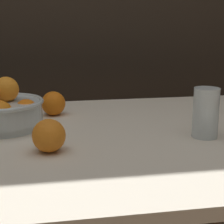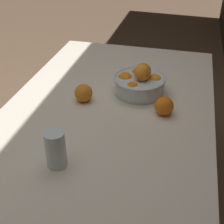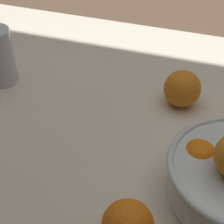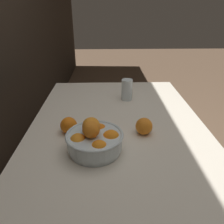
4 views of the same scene
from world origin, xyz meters
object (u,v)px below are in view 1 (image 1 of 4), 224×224
(fruit_bowl, at_px, (2,110))
(orange_loose_front, at_px, (53,103))
(orange_loose_near_bowl, at_px, (49,136))
(juice_glass, at_px, (206,114))

(fruit_bowl, height_order, orange_loose_front, fruit_bowl)
(orange_loose_near_bowl, height_order, orange_loose_front, orange_loose_near_bowl)
(fruit_bowl, distance_m, orange_loose_front, 0.21)
(fruit_bowl, bearing_deg, orange_loose_front, 41.15)
(fruit_bowl, relative_size, orange_loose_near_bowl, 2.97)
(orange_loose_near_bowl, distance_m, orange_loose_front, 0.37)
(juice_glass, distance_m, orange_loose_near_bowl, 0.43)
(juice_glass, bearing_deg, orange_loose_near_bowl, -173.89)
(orange_loose_near_bowl, bearing_deg, juice_glass, 6.11)
(fruit_bowl, distance_m, orange_loose_near_bowl, 0.27)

